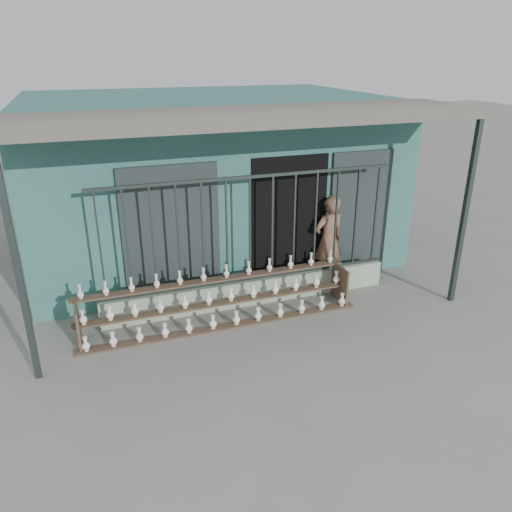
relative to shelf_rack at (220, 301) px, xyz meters
name	(u,v)px	position (x,y,z in m)	size (l,w,h in m)	color
ground	(278,341)	(0.65, -0.89, -0.36)	(60.00, 60.00, 0.00)	slate
workshop_building	(206,174)	(0.65, 3.34, 1.26)	(7.40, 6.60, 3.21)	#2F645D
parapet_wall	(250,291)	(0.65, 0.41, -0.14)	(5.00, 0.20, 0.45)	#99AC93
security_fence	(250,230)	(0.65, 0.41, 0.99)	(5.00, 0.04, 1.80)	#283330
shelf_rack	(220,301)	(0.00, 0.00, 0.00)	(4.50, 0.68, 0.85)	brown
elderly_woman	(329,241)	(2.26, 0.73, 0.48)	(0.61, 0.40, 1.68)	brown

